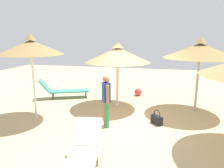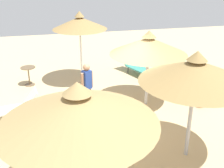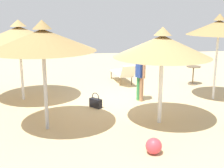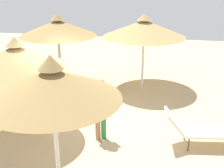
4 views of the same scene
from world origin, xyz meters
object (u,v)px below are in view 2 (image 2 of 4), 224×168
lounge_chair_front (6,108)px  parasol_umbrella_near_right (149,46)px  parasol_umbrella_center (196,71)px  lounge_chair_far_right (139,67)px  side_table_round (29,73)px  parasol_umbrella_back (78,108)px  beach_ball (201,102)px  handbag (114,128)px  person_standing_far_left (87,85)px  parasol_umbrella_near_left (80,23)px

lounge_chair_front → parasol_umbrella_near_right: bearing=-177.0°
parasol_umbrella_center → lounge_chair_far_right: parasol_umbrella_center is taller
side_table_round → parasol_umbrella_near_right: bearing=147.3°
parasol_umbrella_back → lounge_chair_front: parasol_umbrella_back is taller
beach_ball → handbag: bearing=16.7°
parasol_umbrella_near_right → person_standing_far_left: parasol_umbrella_near_right is taller
parasol_umbrella_near_right → lounge_chair_far_right: parasol_umbrella_near_right is taller
parasol_umbrella_near_left → lounge_chair_far_right: size_ratio=1.28×
lounge_chair_far_right → side_table_round: bearing=1.1°
parasol_umbrella_near_left → parasol_umbrella_back: bearing=82.9°
person_standing_far_left → beach_ball: (-3.77, 0.55, -0.74)m
parasol_umbrella_near_left → beach_ball: parasol_umbrella_near_left is taller
handbag → beach_ball: (-3.24, -0.97, 0.01)m
beach_ball → parasol_umbrella_near_left: bearing=-40.1°
parasol_umbrella_center → lounge_chair_front: 5.62m
lounge_chair_front → handbag: 3.33m
lounge_chair_far_right → side_table_round: (4.56, 0.09, 0.12)m
side_table_round → handbag: bearing=120.9°
lounge_chair_far_right → side_table_round: size_ratio=2.98×
person_standing_far_left → handbag: 1.77m
lounge_chair_front → beach_ball: bearing=176.4°
parasol_umbrella_back → parasol_umbrella_center: 2.93m
lounge_chair_far_right → handbag: 4.72m
lounge_chair_far_right → parasol_umbrella_center: bearing=84.7°
side_table_round → lounge_chair_front: bearing=79.2°
handbag → parasol_umbrella_back: bearing=63.1°
parasol_umbrella_back → beach_ball: (-4.44, -3.33, -1.98)m
lounge_chair_front → person_standing_far_left: person_standing_far_left is taller
parasol_umbrella_back → handbag: 3.31m
side_table_round → beach_ball: bearing=150.9°
parasol_umbrella_near_right → handbag: size_ratio=5.35×
parasol_umbrella_near_left → handbag: 4.64m
parasol_umbrella_center → lounge_chair_far_right: bearing=-95.3°
parasol_umbrella_near_left → lounge_chair_far_right: 3.20m
parasol_umbrella_near_right → lounge_chair_front: bearing=3.0°
parasol_umbrella_near_right → beach_ball: parasol_umbrella_near_right is taller
lounge_chair_front → handbag: lounge_chair_front is taller
parasol_umbrella_near_left → person_standing_far_left: parasol_umbrella_near_left is taller
parasol_umbrella_center → parasol_umbrella_back: bearing=20.2°
parasol_umbrella_back → lounge_chair_far_right: size_ratio=1.30×
parasol_umbrella_near_right → lounge_chair_front: (4.52, 0.24, -1.61)m
parasol_umbrella_back → beach_ball: bearing=-143.1°
lounge_chair_far_right → beach_ball: 3.48m
person_standing_far_left → beach_ball: bearing=171.7°
parasol_umbrella_center → side_table_round: size_ratio=3.66×
side_table_round → beach_ball: (-5.72, 3.19, -0.33)m
lounge_chair_front → beach_ball: 6.28m
parasol_umbrella_near_right → person_standing_far_left: 2.33m
parasol_umbrella_near_right → side_table_round: bearing=-32.7°
person_standing_far_left → side_table_round: bearing=-53.5°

